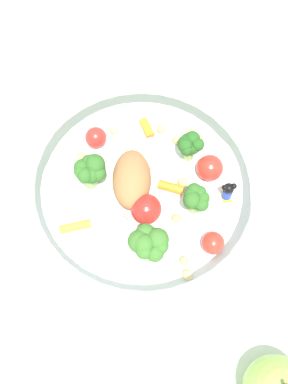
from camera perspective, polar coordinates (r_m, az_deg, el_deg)
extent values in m
plane|color=silver|center=(0.65, -0.90, -1.57)|extent=(2.40, 2.40, 0.00)
cylinder|color=white|center=(0.65, 0.00, -1.03)|extent=(0.24, 0.24, 0.01)
torus|color=white|center=(0.60, 0.00, 0.89)|extent=(0.25, 0.25, 0.01)
ellipsoid|color=#9E663D|center=(0.63, -1.23, 1.24)|extent=(0.08, 0.07, 0.04)
cylinder|color=#8EB766|center=(0.61, 0.52, -5.84)|extent=(0.02, 0.02, 0.02)
sphere|color=#386B28|center=(0.59, 0.15, -4.11)|extent=(0.02, 0.02, 0.02)
sphere|color=#386B28|center=(0.59, -0.44, -4.97)|extent=(0.02, 0.02, 0.02)
sphere|color=#386B28|center=(0.58, -0.03, -5.19)|extent=(0.02, 0.02, 0.02)
sphere|color=#386B28|center=(0.58, 0.03, -5.88)|extent=(0.02, 0.02, 0.02)
sphere|color=#386B28|center=(0.59, 1.11, -6.12)|extent=(0.02, 0.02, 0.02)
sphere|color=#386B28|center=(0.59, 1.72, -5.36)|extent=(0.02, 0.02, 0.02)
sphere|color=#386B28|center=(0.59, 1.60, -4.64)|extent=(0.02, 0.02, 0.02)
sphere|color=#386B28|center=(0.59, 0.72, -4.70)|extent=(0.02, 0.02, 0.02)
cylinder|color=#8EB766|center=(0.64, -5.40, 1.35)|extent=(0.02, 0.02, 0.02)
sphere|color=#2D6023|center=(0.62, -5.70, 2.68)|extent=(0.02, 0.02, 0.02)
sphere|color=#2D6023|center=(0.62, -6.24, 2.46)|extent=(0.02, 0.02, 0.02)
sphere|color=#2D6023|center=(0.62, -6.31, 2.06)|extent=(0.02, 0.02, 0.02)
sphere|color=#2D6023|center=(0.61, -5.94, 1.70)|extent=(0.02, 0.02, 0.02)
sphere|color=#2D6023|center=(0.62, -5.29, 1.78)|extent=(0.02, 0.02, 0.02)
sphere|color=#2D6023|center=(0.62, -4.63, 1.87)|extent=(0.02, 0.02, 0.02)
sphere|color=#2D6023|center=(0.62, -4.94, 2.77)|extent=(0.02, 0.02, 0.02)
sphere|color=#2D6023|center=(0.62, -5.43, 2.85)|extent=(0.02, 0.02, 0.02)
cylinder|color=#8EB766|center=(0.66, 4.46, 3.96)|extent=(0.01, 0.01, 0.02)
sphere|color=#23561E|center=(0.64, 4.29, 5.20)|extent=(0.01, 0.01, 0.01)
sphere|color=#23561E|center=(0.64, 4.07, 4.99)|extent=(0.01, 0.01, 0.01)
sphere|color=#23561E|center=(0.63, 4.13, 4.65)|extent=(0.02, 0.02, 0.02)
sphere|color=#23561E|center=(0.63, 4.26, 4.21)|extent=(0.01, 0.01, 0.01)
sphere|color=#23561E|center=(0.64, 4.79, 4.38)|extent=(0.01, 0.01, 0.01)
sphere|color=#23561E|center=(0.64, 5.36, 4.72)|extent=(0.02, 0.02, 0.02)
sphere|color=#23561E|center=(0.64, 4.93, 4.93)|extent=(0.01, 0.01, 0.01)
sphere|color=#23561E|center=(0.64, 4.85, 5.31)|extent=(0.02, 0.02, 0.02)
cylinder|color=#8EB766|center=(0.63, 5.09, -1.26)|extent=(0.01, 0.01, 0.02)
sphere|color=#2D6023|center=(0.61, 5.03, 0.14)|extent=(0.02, 0.02, 0.02)
sphere|color=#2D6023|center=(0.61, 4.76, -0.35)|extent=(0.02, 0.02, 0.02)
sphere|color=#2D6023|center=(0.60, 4.83, -0.80)|extent=(0.02, 0.02, 0.02)
sphere|color=#2D6023|center=(0.61, 5.74, -1.20)|extent=(0.02, 0.02, 0.02)
sphere|color=#2D6023|center=(0.61, 5.90, -0.59)|extent=(0.01, 0.01, 0.01)
sphere|color=#2D6023|center=(0.61, 5.62, -0.01)|extent=(0.01, 0.01, 0.01)
sphere|color=white|center=(0.65, 0.68, 4.65)|extent=(0.02, 0.02, 0.02)
sphere|color=white|center=(0.66, -0.18, 3.89)|extent=(0.03, 0.03, 0.03)
sphere|color=white|center=(0.65, 0.25, 3.45)|extent=(0.03, 0.03, 0.03)
sphere|color=white|center=(0.65, 0.98, 3.84)|extent=(0.03, 0.03, 0.03)
sphere|color=white|center=(0.65, 1.59, 3.70)|extent=(0.02, 0.02, 0.02)
sphere|color=white|center=(0.65, 1.47, 3.88)|extent=(0.03, 0.03, 0.03)
sphere|color=white|center=(0.66, 1.37, 4.47)|extent=(0.02, 0.02, 0.02)
sphere|color=silver|center=(0.62, -3.06, -3.21)|extent=(0.02, 0.02, 0.02)
sphere|color=silver|center=(0.62, -3.03, -3.82)|extent=(0.03, 0.03, 0.03)
sphere|color=silver|center=(0.61, -3.34, -4.03)|extent=(0.03, 0.03, 0.03)
sphere|color=silver|center=(0.61, -2.74, -4.18)|extent=(0.02, 0.02, 0.02)
sphere|color=silver|center=(0.61, -2.43, -4.17)|extent=(0.02, 0.02, 0.02)
sphere|color=silver|center=(0.62, -1.62, -3.91)|extent=(0.03, 0.03, 0.03)
sphere|color=silver|center=(0.62, -2.60, -3.69)|extent=(0.03, 0.03, 0.03)
cube|color=yellow|center=(0.65, 8.19, -0.44)|extent=(0.02, 0.01, 0.00)
cylinder|color=#1933B2|center=(0.64, 8.31, -0.10)|extent=(0.01, 0.01, 0.02)
sphere|color=black|center=(0.63, 8.46, 0.36)|extent=(0.01, 0.01, 0.01)
sphere|color=black|center=(0.63, 8.96, 0.59)|extent=(0.01, 0.01, 0.01)
sphere|color=black|center=(0.62, 8.06, 0.44)|extent=(0.01, 0.01, 0.01)
cylinder|color=orange|center=(0.68, 0.29, 6.39)|extent=(0.02, 0.01, 0.01)
cylinder|color=orange|center=(0.63, -6.72, -3.79)|extent=(0.02, 0.04, 0.01)
cylinder|color=orange|center=(0.64, 2.67, 0.51)|extent=(0.03, 0.03, 0.01)
sphere|color=red|center=(0.62, 6.90, -5.07)|extent=(0.02, 0.02, 0.02)
sphere|color=red|center=(0.64, 6.68, 2.24)|extent=(0.03, 0.03, 0.03)
sphere|color=red|center=(0.62, 0.22, -1.71)|extent=(0.03, 0.03, 0.03)
sphere|color=red|center=(0.66, -4.83, 5.44)|extent=(0.02, 0.02, 0.02)
sphere|color=tan|center=(0.63, 3.26, -2.62)|extent=(0.01, 0.01, 0.01)
sphere|color=tan|center=(0.61, 3.99, -6.88)|extent=(0.01, 0.01, 0.01)
sphere|color=tan|center=(0.64, 4.04, 0.66)|extent=(0.01, 0.01, 0.01)
sphere|color=tan|center=(0.66, -6.34, 3.57)|extent=(0.01, 0.01, 0.01)
sphere|color=tan|center=(0.68, 1.71, 6.31)|extent=(0.01, 0.01, 0.01)
sphere|color=#D1B775|center=(0.67, -3.80, 5.85)|extent=(0.01, 0.01, 0.01)
sphere|color=tan|center=(0.67, 3.31, 5.22)|extent=(0.01, 0.01, 0.01)
sphere|color=#D1B775|center=(0.68, -3.01, 6.17)|extent=(0.01, 0.01, 0.01)
sphere|color=tan|center=(0.67, 5.69, 5.33)|extent=(0.01, 0.01, 0.01)
sphere|color=#D1B775|center=(0.61, 4.36, -8.21)|extent=(0.01, 0.01, 0.01)
sphere|color=tan|center=(0.67, 4.66, 5.89)|extent=(0.01, 0.01, 0.01)
cube|color=silver|center=(0.77, -0.62, 15.41)|extent=(0.14, 0.15, 0.01)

